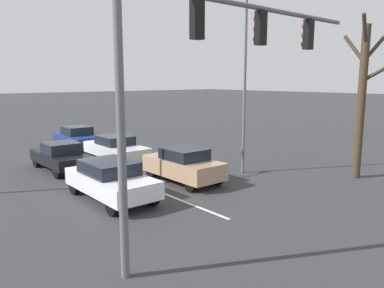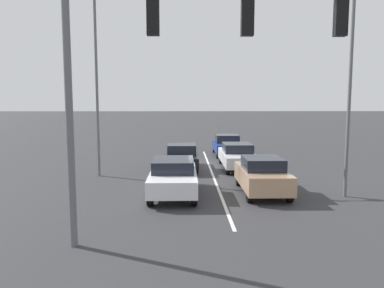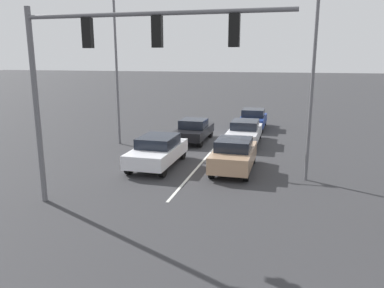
% 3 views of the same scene
% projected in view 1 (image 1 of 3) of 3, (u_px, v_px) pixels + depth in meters
% --- Properties ---
extents(ground_plane, '(240.00, 240.00, 0.00)m').
position_uv_depth(ground_plane, '(81.00, 161.00, 21.30)').
color(ground_plane, '#333335').
extents(lane_stripe_left_divider, '(0.12, 17.77, 0.01)m').
position_uv_depth(lane_stripe_left_divider, '(105.00, 170.00, 19.12)').
color(lane_stripe_left_divider, silver).
rests_on(lane_stripe_left_divider, ground_plane).
extents(car_tan_leftlane_front, '(1.80, 4.02, 1.55)m').
position_uv_depth(car_tan_leftlane_front, '(183.00, 165.00, 16.93)').
color(car_tan_leftlane_front, tan).
rests_on(car_tan_leftlane_front, ground_plane).
extents(car_white_midlane_front, '(1.90, 4.39, 1.50)m').
position_uv_depth(car_white_midlane_front, '(111.00, 179.00, 14.41)').
color(car_white_midlane_front, silver).
rests_on(car_white_midlane_front, ground_plane).
extents(car_silver_leftlane_second, '(1.82, 4.71, 1.45)m').
position_uv_depth(car_silver_leftlane_second, '(116.00, 148.00, 21.27)').
color(car_silver_leftlane_second, silver).
rests_on(car_silver_leftlane_second, ground_plane).
extents(car_black_midlane_second, '(1.80, 4.21, 1.45)m').
position_uv_depth(car_black_midlane_second, '(61.00, 156.00, 19.09)').
color(car_black_midlane_second, black).
rests_on(car_black_midlane_second, ground_plane).
extents(car_navy_leftlane_third, '(1.83, 4.18, 1.48)m').
position_uv_depth(car_navy_leftlane_third, '(77.00, 137.00, 25.30)').
color(car_navy_leftlane_third, navy).
rests_on(car_navy_leftlane_third, ground_plane).
extents(traffic_signal_gantry, '(8.92, 0.37, 6.94)m').
position_uv_depth(traffic_signal_gantry, '(214.00, 56.00, 9.70)').
color(traffic_signal_gantry, slate).
rests_on(traffic_signal_gantry, ground_plane).
extents(street_lamp_left_shoulder, '(1.79, 0.24, 9.08)m').
position_uv_depth(street_lamp_left_shoulder, '(243.00, 68.00, 17.71)').
color(street_lamp_left_shoulder, slate).
rests_on(street_lamp_left_shoulder, ground_plane).
extents(bare_tree_near, '(2.21, 2.56, 7.40)m').
position_uv_depth(bare_tree_near, '(363.00, 94.00, 17.12)').
color(bare_tree_near, '#423323').
rests_on(bare_tree_near, ground_plane).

